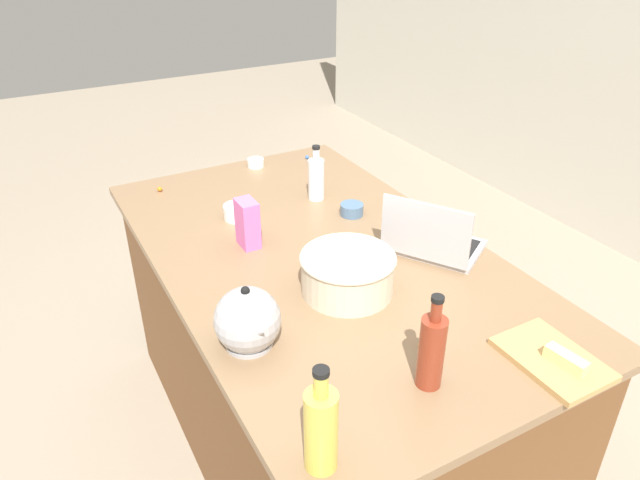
{
  "coord_description": "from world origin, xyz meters",
  "views": [
    {
      "loc": [
        1.51,
        -0.83,
        1.94
      ],
      "look_at": [
        0.0,
        0.0,
        0.95
      ],
      "focal_mm": 33.17,
      "sensor_mm": 36.0,
      "label": 1
    }
  ],
  "objects_px": {
    "butter_stick_left": "(566,360)",
    "ramekin_small": "(352,209)",
    "bottle_soy": "(432,350)",
    "cutting_board": "(552,359)",
    "laptop": "(431,241)",
    "bottle_vinegar": "(316,178)",
    "ramekin_medium": "(256,163)",
    "candy_bag": "(248,224)",
    "bottle_oil": "(321,428)",
    "mixing_bowl_large": "(348,272)",
    "kettle": "(248,321)",
    "ramekin_wide": "(238,212)"
  },
  "relations": [
    {
      "from": "mixing_bowl_large",
      "to": "bottle_oil",
      "type": "distance_m",
      "value": 0.65
    },
    {
      "from": "bottle_vinegar",
      "to": "ramekin_wide",
      "type": "relative_size",
      "value": 2.08
    },
    {
      "from": "ramekin_medium",
      "to": "candy_bag",
      "type": "relative_size",
      "value": 0.43
    },
    {
      "from": "laptop",
      "to": "cutting_board",
      "type": "xyz_separation_m",
      "value": [
        0.59,
        -0.07,
        -0.04
      ]
    },
    {
      "from": "bottle_soy",
      "to": "cutting_board",
      "type": "relative_size",
      "value": 0.96
    },
    {
      "from": "bottle_soy",
      "to": "kettle",
      "type": "xyz_separation_m",
      "value": [
        -0.35,
        -0.33,
        -0.03
      ]
    },
    {
      "from": "bottle_vinegar",
      "to": "kettle",
      "type": "bearing_deg",
      "value": -39.84
    },
    {
      "from": "ramekin_medium",
      "to": "laptop",
      "type": "bearing_deg",
      "value": 12.6
    },
    {
      "from": "laptop",
      "to": "mixing_bowl_large",
      "type": "relative_size",
      "value": 1.3
    },
    {
      "from": "ramekin_medium",
      "to": "cutting_board",
      "type": "bearing_deg",
      "value": 5.51
    },
    {
      "from": "ramekin_wide",
      "to": "bottle_vinegar",
      "type": "bearing_deg",
      "value": 91.37
    },
    {
      "from": "cutting_board",
      "to": "mixing_bowl_large",
      "type": "bearing_deg",
      "value": -150.76
    },
    {
      "from": "bottle_soy",
      "to": "bottle_oil",
      "type": "xyz_separation_m",
      "value": [
        0.08,
        -0.35,
        0.0
      ]
    },
    {
      "from": "cutting_board",
      "to": "butter_stick_left",
      "type": "distance_m",
      "value": 0.05
    },
    {
      "from": "bottle_oil",
      "to": "cutting_board",
      "type": "relative_size",
      "value": 0.97
    },
    {
      "from": "bottle_soy",
      "to": "bottle_vinegar",
      "type": "bearing_deg",
      "value": 166.19
    },
    {
      "from": "bottle_soy",
      "to": "ramekin_medium",
      "type": "relative_size",
      "value": 3.57
    },
    {
      "from": "bottle_soy",
      "to": "cutting_board",
      "type": "xyz_separation_m",
      "value": [
        0.09,
        0.33,
        -0.1
      ]
    },
    {
      "from": "bottle_soy",
      "to": "cutting_board",
      "type": "distance_m",
      "value": 0.36
    },
    {
      "from": "butter_stick_left",
      "to": "candy_bag",
      "type": "relative_size",
      "value": 0.65
    },
    {
      "from": "ramekin_medium",
      "to": "candy_bag",
      "type": "xyz_separation_m",
      "value": [
        0.64,
        -0.3,
        0.07
      ]
    },
    {
      "from": "cutting_board",
      "to": "ramekin_medium",
      "type": "distance_m",
      "value": 1.58
    },
    {
      "from": "ramekin_medium",
      "to": "ramekin_wide",
      "type": "height_order",
      "value": "ramekin_wide"
    },
    {
      "from": "bottle_vinegar",
      "to": "bottle_oil",
      "type": "bearing_deg",
      "value": -28.07
    },
    {
      "from": "bottle_soy",
      "to": "ramekin_medium",
      "type": "bearing_deg",
      "value": 173.11
    },
    {
      "from": "mixing_bowl_large",
      "to": "bottle_oil",
      "type": "xyz_separation_m",
      "value": [
        0.53,
        -0.38,
        0.04
      ]
    },
    {
      "from": "ramekin_medium",
      "to": "kettle",
      "type": "bearing_deg",
      "value": -24.24
    },
    {
      "from": "bottle_vinegar",
      "to": "ramekin_wide",
      "type": "distance_m",
      "value": 0.35
    },
    {
      "from": "bottle_soy",
      "to": "bottle_vinegar",
      "type": "relative_size",
      "value": 1.17
    },
    {
      "from": "laptop",
      "to": "cutting_board",
      "type": "bearing_deg",
      "value": -6.5
    },
    {
      "from": "bottle_oil",
      "to": "butter_stick_left",
      "type": "relative_size",
      "value": 2.41
    },
    {
      "from": "bottle_vinegar",
      "to": "cutting_board",
      "type": "bearing_deg",
      "value": 3.5
    },
    {
      "from": "candy_bag",
      "to": "ramekin_small",
      "type": "bearing_deg",
      "value": 93.26
    },
    {
      "from": "mixing_bowl_large",
      "to": "kettle",
      "type": "relative_size",
      "value": 1.37
    },
    {
      "from": "butter_stick_left",
      "to": "ramekin_small",
      "type": "distance_m",
      "value": 1.0
    },
    {
      "from": "laptop",
      "to": "candy_bag",
      "type": "bearing_deg",
      "value": -123.45
    },
    {
      "from": "butter_stick_left",
      "to": "candy_bag",
      "type": "height_order",
      "value": "candy_bag"
    },
    {
      "from": "laptop",
      "to": "bottle_vinegar",
      "type": "xyz_separation_m",
      "value": [
        -0.56,
        -0.14,
        0.04
      ]
    },
    {
      "from": "laptop",
      "to": "candy_bag",
      "type": "relative_size",
      "value": 2.24
    },
    {
      "from": "ramekin_small",
      "to": "cutting_board",
      "type": "bearing_deg",
      "value": 1.19
    },
    {
      "from": "ramekin_medium",
      "to": "candy_bag",
      "type": "distance_m",
      "value": 0.71
    },
    {
      "from": "candy_bag",
      "to": "ramekin_wide",
      "type": "bearing_deg",
      "value": 168.06
    },
    {
      "from": "candy_bag",
      "to": "mixing_bowl_large",
      "type": "bearing_deg",
      "value": 21.06
    },
    {
      "from": "mixing_bowl_large",
      "to": "ramekin_medium",
      "type": "bearing_deg",
      "value": 171.98
    },
    {
      "from": "ramekin_small",
      "to": "ramekin_wide",
      "type": "height_order",
      "value": "ramekin_wide"
    },
    {
      "from": "bottle_oil",
      "to": "ramekin_wide",
      "type": "height_order",
      "value": "bottle_oil"
    },
    {
      "from": "butter_stick_left",
      "to": "laptop",
      "type": "bearing_deg",
      "value": 173.89
    },
    {
      "from": "laptop",
      "to": "bottle_vinegar",
      "type": "distance_m",
      "value": 0.58
    },
    {
      "from": "bottle_soy",
      "to": "ramekin_small",
      "type": "height_order",
      "value": "bottle_soy"
    },
    {
      "from": "bottle_oil",
      "to": "butter_stick_left",
      "type": "height_order",
      "value": "bottle_oil"
    }
  ]
}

